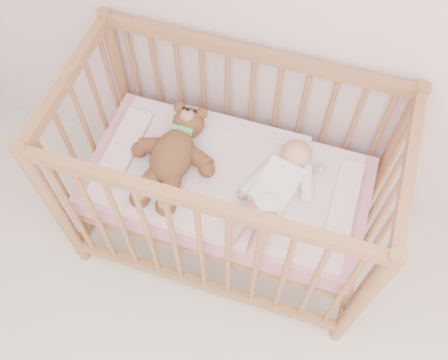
% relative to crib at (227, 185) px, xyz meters
% --- Properties ---
extents(crib, '(1.36, 0.76, 1.00)m').
position_rel_crib_xyz_m(crib, '(0.00, 0.00, 0.00)').
color(crib, '#9F6A43').
rests_on(crib, floor).
extents(mattress, '(1.22, 0.62, 0.13)m').
position_rel_crib_xyz_m(mattress, '(0.00, 0.00, -0.01)').
color(mattress, pink).
rests_on(mattress, crib).
extents(blanket, '(1.10, 0.58, 0.06)m').
position_rel_crib_xyz_m(blanket, '(0.00, 0.00, 0.06)').
color(blanket, pink).
rests_on(blanket, mattress).
extents(baby, '(0.41, 0.64, 0.14)m').
position_rel_crib_xyz_m(baby, '(0.22, -0.02, 0.14)').
color(baby, white).
rests_on(baby, blanket).
extents(teddy_bear, '(0.40, 0.56, 0.16)m').
position_rel_crib_xyz_m(teddy_bear, '(-0.24, -0.02, 0.15)').
color(teddy_bear, brown).
rests_on(teddy_bear, blanket).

